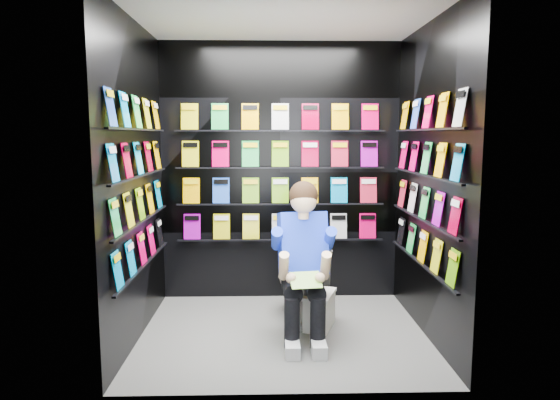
{
  "coord_description": "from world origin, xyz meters",
  "views": [
    {
      "loc": [
        -0.14,
        -4.06,
        1.67
      ],
      "look_at": [
        -0.02,
        0.15,
        1.13
      ],
      "focal_mm": 32.0,
      "sensor_mm": 36.0,
      "label": 1
    }
  ],
  "objects": [
    {
      "name": "reader",
      "position": [
        0.16,
        -0.03,
        0.77
      ],
      "size": [
        0.63,
        0.84,
        1.42
      ],
      "primitive_type": null,
      "rotation": [
        0.0,
        0.0,
        0.14
      ],
      "color": "#0F30EC",
      "rests_on": "toilet"
    },
    {
      "name": "comics_back",
      "position": [
        0.0,
        0.97,
        1.31
      ],
      "size": [
        2.1,
        0.06,
        1.37
      ],
      "primitive_type": null,
      "color": "#D80151",
      "rests_on": "wall_back"
    },
    {
      "name": "longbox",
      "position": [
        0.32,
        0.15,
        0.14
      ],
      "size": [
        0.32,
        0.42,
        0.28
      ],
      "primitive_type": "cube",
      "rotation": [
        0.0,
        0.0,
        -0.33
      ],
      "color": "white",
      "rests_on": "floor"
    },
    {
      "name": "comics_right",
      "position": [
        1.17,
        0.0,
        1.31
      ],
      "size": [
        0.06,
        1.7,
        1.37
      ],
      "primitive_type": null,
      "color": "#D80151",
      "rests_on": "wall_right"
    },
    {
      "name": "held_comic",
      "position": [
        0.16,
        -0.38,
        0.58
      ],
      "size": [
        0.25,
        0.17,
        0.1
      ],
      "primitive_type": "cube",
      "rotation": [
        -0.96,
        0.0,
        0.14
      ],
      "color": "green",
      "rests_on": "reader"
    },
    {
      "name": "wall_right",
      "position": [
        1.2,
        0.0,
        1.3
      ],
      "size": [
        0.04,
        2.0,
        2.6
      ],
      "primitive_type": "cube",
      "color": "black",
      "rests_on": "floor"
    },
    {
      "name": "wall_left",
      "position": [
        -1.2,
        0.0,
        1.3
      ],
      "size": [
        0.04,
        2.0,
        2.6
      ],
      "primitive_type": "cube",
      "color": "black",
      "rests_on": "floor"
    },
    {
      "name": "longbox_lid",
      "position": [
        0.32,
        0.15,
        0.3
      ],
      "size": [
        0.34,
        0.45,
        0.03
      ],
      "primitive_type": "cube",
      "rotation": [
        0.0,
        0.0,
        -0.33
      ],
      "color": "white",
      "rests_on": "longbox"
    },
    {
      "name": "wall_front",
      "position": [
        0.0,
        -1.0,
        1.3
      ],
      "size": [
        2.4,
        0.04,
        2.6
      ],
      "primitive_type": "cube",
      "color": "black",
      "rests_on": "floor"
    },
    {
      "name": "toilet",
      "position": [
        0.16,
        0.35,
        0.37
      ],
      "size": [
        0.52,
        0.8,
        0.73
      ],
      "primitive_type": "imported",
      "rotation": [
        0.0,
        0.0,
        3.28
      ],
      "color": "white",
      "rests_on": "floor"
    },
    {
      "name": "wall_back",
      "position": [
        0.0,
        1.0,
        1.3
      ],
      "size": [
        2.4,
        0.04,
        2.6
      ],
      "primitive_type": "cube",
      "color": "black",
      "rests_on": "floor"
    },
    {
      "name": "ceiling",
      "position": [
        0.0,
        0.0,
        2.6
      ],
      "size": [
        2.4,
        2.4,
        0.0
      ],
      "primitive_type": "plane",
      "color": "white",
      "rests_on": "floor"
    },
    {
      "name": "floor",
      "position": [
        0.0,
        0.0,
        0.0
      ],
      "size": [
        2.4,
        2.4,
        0.0
      ],
      "primitive_type": "plane",
      "color": "#575755",
      "rests_on": "ground"
    },
    {
      "name": "comics_left",
      "position": [
        -1.17,
        0.0,
        1.31
      ],
      "size": [
        0.06,
        1.7,
        1.37
      ],
      "primitive_type": null,
      "color": "#D80151",
      "rests_on": "wall_left"
    }
  ]
}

